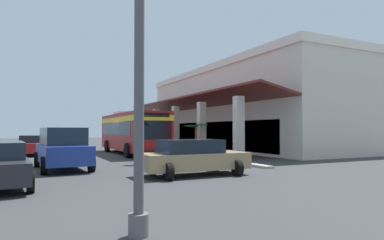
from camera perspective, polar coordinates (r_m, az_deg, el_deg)
ground at (r=29.71m, az=3.77°, el=-5.29°), size 120.00×120.00×0.00m
curb_strip at (r=30.17m, az=-5.74°, el=-5.12°), size 30.73×0.50×0.12m
plaza_building at (r=34.72m, az=9.36°, el=1.80°), size 25.90×13.58×7.93m
transit_bus at (r=26.71m, az=-10.20°, el=-1.70°), size 11.23×2.91×3.34m
parked_sedan_red at (r=27.42m, az=-25.54°, el=-3.86°), size 4.45×2.10×1.47m
parked_suv_blue at (r=17.12m, az=-21.09°, el=-4.43°), size 4.91×2.40×1.97m
parked_sedan_tan at (r=13.85m, az=0.22°, el=-6.31°), size 2.46×4.41×1.47m
pedestrian at (r=18.30m, az=-8.98°, el=-4.59°), size 0.62×0.46×1.67m
potted_palm at (r=25.53m, az=0.69°, el=-4.56°), size 1.80×1.86×2.37m
lot_light_pole at (r=6.31m, az=-8.91°, el=16.32°), size 0.60×0.60×7.09m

